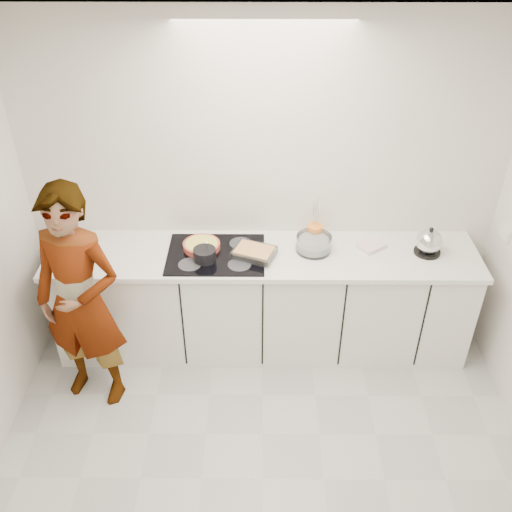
{
  "coord_description": "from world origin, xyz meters",
  "views": [
    {
      "loc": [
        -0.03,
        -2.22,
        3.34
      ],
      "look_at": [
        -0.05,
        1.05,
        1.05
      ],
      "focal_mm": 40.0,
      "sensor_mm": 36.0,
      "label": 1
    }
  ],
  "objects_px": {
    "utensil_crock": "(315,234)",
    "cook": "(81,301)",
    "tart_dish": "(202,245)",
    "hob": "(216,254)",
    "mixing_bowl": "(314,244)",
    "kettle": "(429,242)",
    "saucepan": "(205,255)",
    "baking_dish": "(254,252)"
  },
  "relations": [
    {
      "from": "saucepan",
      "to": "baking_dish",
      "type": "relative_size",
      "value": 0.58
    },
    {
      "from": "saucepan",
      "to": "utensil_crock",
      "type": "height_order",
      "value": "saucepan"
    },
    {
      "from": "hob",
      "to": "tart_dish",
      "type": "xyz_separation_m",
      "value": [
        -0.11,
        0.07,
        0.03
      ]
    },
    {
      "from": "utensil_crock",
      "to": "cook",
      "type": "xyz_separation_m",
      "value": [
        -1.64,
        -0.68,
        -0.11
      ]
    },
    {
      "from": "baking_dish",
      "to": "utensil_crock",
      "type": "relative_size",
      "value": 2.4
    },
    {
      "from": "tart_dish",
      "to": "utensil_crock",
      "type": "height_order",
      "value": "utensil_crock"
    },
    {
      "from": "hob",
      "to": "cook",
      "type": "height_order",
      "value": "cook"
    },
    {
      "from": "baking_dish",
      "to": "utensil_crock",
      "type": "height_order",
      "value": "utensil_crock"
    },
    {
      "from": "saucepan",
      "to": "baking_dish",
      "type": "xyz_separation_m",
      "value": [
        0.36,
        0.06,
        -0.01
      ]
    },
    {
      "from": "mixing_bowl",
      "to": "cook",
      "type": "xyz_separation_m",
      "value": [
        -1.62,
        -0.57,
        -0.1
      ]
    },
    {
      "from": "utensil_crock",
      "to": "cook",
      "type": "bearing_deg",
      "value": -157.4
    },
    {
      "from": "saucepan",
      "to": "cook",
      "type": "relative_size",
      "value": 0.12
    },
    {
      "from": "cook",
      "to": "baking_dish",
      "type": "bearing_deg",
      "value": 35.95
    },
    {
      "from": "tart_dish",
      "to": "hob",
      "type": "bearing_deg",
      "value": -32.53
    },
    {
      "from": "saucepan",
      "to": "mixing_bowl",
      "type": "relative_size",
      "value": 0.6
    },
    {
      "from": "hob",
      "to": "baking_dish",
      "type": "distance_m",
      "value": 0.29
    },
    {
      "from": "hob",
      "to": "mixing_bowl",
      "type": "xyz_separation_m",
      "value": [
        0.73,
        0.07,
        0.05
      ]
    },
    {
      "from": "tart_dish",
      "to": "saucepan",
      "type": "xyz_separation_m",
      "value": [
        0.04,
        -0.15,
        0.02
      ]
    },
    {
      "from": "tart_dish",
      "to": "cook",
      "type": "height_order",
      "value": "cook"
    },
    {
      "from": "mixing_bowl",
      "to": "utensil_crock",
      "type": "height_order",
      "value": "utensil_crock"
    },
    {
      "from": "hob",
      "to": "saucepan",
      "type": "bearing_deg",
      "value": -132.69
    },
    {
      "from": "tart_dish",
      "to": "mixing_bowl",
      "type": "distance_m",
      "value": 0.84
    },
    {
      "from": "saucepan",
      "to": "utensil_crock",
      "type": "relative_size",
      "value": 1.39
    },
    {
      "from": "tart_dish",
      "to": "saucepan",
      "type": "relative_size",
      "value": 1.67
    },
    {
      "from": "utensil_crock",
      "to": "saucepan",
      "type": "bearing_deg",
      "value": -162.22
    },
    {
      "from": "baking_dish",
      "to": "cook",
      "type": "bearing_deg",
      "value": -158.06
    },
    {
      "from": "baking_dish",
      "to": "cook",
      "type": "distance_m",
      "value": 1.27
    },
    {
      "from": "hob",
      "to": "utensil_crock",
      "type": "relative_size",
      "value": 4.87
    },
    {
      "from": "saucepan",
      "to": "utensil_crock",
      "type": "bearing_deg",
      "value": 17.78
    },
    {
      "from": "saucepan",
      "to": "baking_dish",
      "type": "height_order",
      "value": "saucepan"
    },
    {
      "from": "saucepan",
      "to": "cook",
      "type": "xyz_separation_m",
      "value": [
        -0.81,
        -0.42,
        -0.1
      ]
    },
    {
      "from": "saucepan",
      "to": "utensil_crock",
      "type": "distance_m",
      "value": 0.86
    },
    {
      "from": "baking_dish",
      "to": "utensil_crock",
      "type": "distance_m",
      "value": 0.51
    },
    {
      "from": "mixing_bowl",
      "to": "tart_dish",
      "type": "bearing_deg",
      "value": 179.85
    },
    {
      "from": "tart_dish",
      "to": "kettle",
      "type": "distance_m",
      "value": 1.69
    },
    {
      "from": "baking_dish",
      "to": "hob",
      "type": "bearing_deg",
      "value": 174.99
    },
    {
      "from": "mixing_bowl",
      "to": "utensil_crock",
      "type": "xyz_separation_m",
      "value": [
        0.02,
        0.11,
        0.02
      ]
    },
    {
      "from": "saucepan",
      "to": "tart_dish",
      "type": "bearing_deg",
      "value": 103.46
    },
    {
      "from": "tart_dish",
      "to": "baking_dish",
      "type": "relative_size",
      "value": 0.97
    },
    {
      "from": "mixing_bowl",
      "to": "cook",
      "type": "distance_m",
      "value": 1.72
    },
    {
      "from": "kettle",
      "to": "utensil_crock",
      "type": "distance_m",
      "value": 0.84
    },
    {
      "from": "cook",
      "to": "kettle",
      "type": "bearing_deg",
      "value": 26.29
    }
  ]
}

